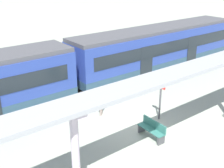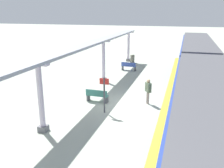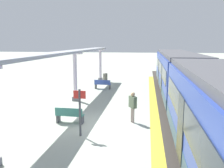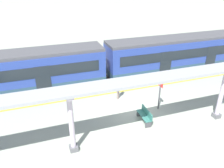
{
  "view_description": "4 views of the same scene",
  "coord_description": "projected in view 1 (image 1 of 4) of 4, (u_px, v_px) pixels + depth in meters",
  "views": [
    {
      "loc": [
        9.77,
        -8.86,
        7.6
      ],
      "look_at": [
        -0.77,
        -0.69,
        2.15
      ],
      "focal_mm": 46.32,
      "sensor_mm": 36.0,
      "label": 1
    },
    {
      "loc": [
        -3.82,
        14.36,
        5.84
      ],
      "look_at": [
        0.16,
        1.15,
        1.72
      ],
      "focal_mm": 39.19,
      "sensor_mm": 36.0,
      "label": 2
    },
    {
      "loc": [
        -2.43,
        11.41,
        4.26
      ],
      "look_at": [
        -0.62,
        -0.61,
        2.09
      ],
      "focal_mm": 37.66,
      "sensor_mm": 36.0,
      "label": 3
    },
    {
      "loc": [
        12.27,
        -6.04,
        8.61
      ],
      "look_at": [
        -0.94,
        -1.47,
        1.75
      ],
      "focal_mm": 35.9,
      "sensor_mm": 36.0,
      "label": 4
    }
  ],
  "objects": [
    {
      "name": "ground_plane",
      "position": [
        131.0,
        123.0,
        15.05
      ],
      "size": [
        176.0,
        176.0,
        0.0
      ],
      "primitive_type": "plane",
      "color": "#A8AE9D"
    },
    {
      "name": "tactile_edge_strip",
      "position": [
        99.0,
        104.0,
        17.19
      ],
      "size": [
        0.54,
        36.49,
        0.01
      ],
      "primitive_type": "cube",
      "color": "gold",
      "rests_on": "ground"
    },
    {
      "name": "trackbed",
      "position": [
        82.0,
        94.0,
        18.56
      ],
      "size": [
        3.2,
        48.49,
        0.01
      ],
      "primitive_type": "cube",
      "color": "#38332D",
      "rests_on": "ground"
    },
    {
      "name": "train_far_carriage",
      "position": [
        158.0,
        49.0,
        21.72
      ],
      "size": [
        2.65,
        14.6,
        3.48
      ],
      "color": "#2B43A2",
      "rests_on": "ground"
    },
    {
      "name": "canopy_pillar_second",
      "position": [
        76.0,
        155.0,
        9.56
      ],
      "size": [
        1.1,
        0.44,
        3.53
      ],
      "color": "slate",
      "rests_on": "ground"
    },
    {
      "name": "canopy_beam",
      "position": [
        177.0,
        73.0,
        11.62
      ],
      "size": [
        1.2,
        29.19,
        0.16
      ],
      "primitive_type": "cube",
      "color": "#A8AAB2",
      "rests_on": "canopy_pillar_nearest"
    },
    {
      "name": "bench_mid_platform",
      "position": [
        152.0,
        129.0,
        13.68
      ],
      "size": [
        1.51,
        0.49,
        0.86
      ],
      "color": "#347469",
      "rests_on": "ground"
    },
    {
      "name": "platform_info_sign",
      "position": [
        160.0,
        96.0,
        15.01
      ],
      "size": [
        0.56,
        0.1,
        2.2
      ],
      "color": "#4C4C51",
      "rests_on": "ground"
    },
    {
      "name": "passenger_waiting_near_edge",
      "position": [
        101.0,
        98.0,
        15.51
      ],
      "size": [
        0.46,
        0.52,
        1.67
      ],
      "color": "gray",
      "rests_on": "ground"
    }
  ]
}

